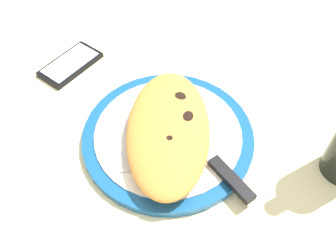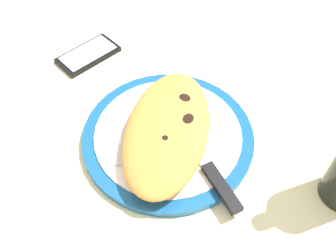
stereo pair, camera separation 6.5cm
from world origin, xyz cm
name	(u,v)px [view 2 (the right image)]	position (x,y,z in cm)	size (l,w,h in cm)	color
ground_plane	(168,144)	(0.00, 0.00, -1.50)	(150.00, 150.00, 3.00)	beige
plate	(168,136)	(0.00, 0.00, 0.87)	(30.53, 30.53, 1.81)	navy
calzone	(166,130)	(1.11, -0.19, 4.18)	(28.53, 16.30, 4.70)	orange
fork	(125,135)	(1.44, -7.52, 2.01)	(16.02, 2.69, 0.40)	silver
knife	(212,174)	(7.80, 8.06, 2.31)	(19.30, 13.58, 1.20)	silver
smartphone	(88,55)	(-20.19, -19.70, 0.56)	(14.29, 13.58, 1.16)	black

